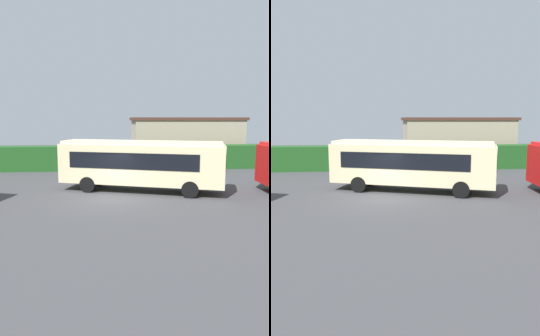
# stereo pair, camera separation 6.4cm
# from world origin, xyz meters

# --- Properties ---
(ground_plane) EXTENTS (83.47, 83.47, 0.00)m
(ground_plane) POSITION_xyz_m (0.00, 0.00, 0.00)
(ground_plane) COLOR #424244
(bus_cream) EXTENTS (10.51, 5.60, 3.21)m
(bus_cream) POSITION_xyz_m (2.00, 2.01, 1.85)
(bus_cream) COLOR beige
(bus_cream) RESTS_ON ground_plane
(person_left) EXTENTS (0.28, 0.43, 1.75)m
(person_left) POSITION_xyz_m (4.22, 5.92, 0.92)
(person_left) COLOR silver
(person_left) RESTS_ON ground_plane
(person_center) EXTENTS (0.47, 0.47, 1.64)m
(person_center) POSITION_xyz_m (5.71, 2.75, 0.86)
(person_center) COLOR #4C6B47
(person_center) RESTS_ON ground_plane
(hedge_row) EXTENTS (53.73, 1.75, 2.18)m
(hedge_row) POSITION_xyz_m (0.00, 11.47, 1.09)
(hedge_row) COLOR #20541F
(hedge_row) RESTS_ON ground_plane
(depot_building) EXTENTS (11.65, 5.26, 4.77)m
(depot_building) POSITION_xyz_m (8.38, 15.97, 2.39)
(depot_building) COLOR tan
(depot_building) RESTS_ON ground_plane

